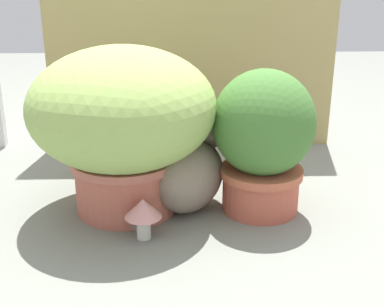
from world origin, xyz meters
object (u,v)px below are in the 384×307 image
object	(u,v)px
grass_planter	(123,118)
cat	(193,171)
mushroom_ornament_pink	(143,211)
leafy_planter	(263,138)

from	to	relation	value
grass_planter	cat	world-z (taller)	grass_planter
cat	mushroom_ornament_pink	world-z (taller)	cat
cat	mushroom_ornament_pink	distance (m)	0.23
cat	mushroom_ornament_pink	xyz separation A→B (m)	(-0.14, -0.18, -0.04)
leafy_planter	mushroom_ornament_pink	distance (m)	0.41
grass_planter	leafy_planter	size ratio (longest dim) A/B	1.26
grass_planter	mushroom_ornament_pink	distance (m)	0.29
cat	mushroom_ornament_pink	bearing A→B (deg)	-127.16
grass_planter	mushroom_ornament_pink	size ratio (longest dim) A/B	4.66
grass_planter	cat	bearing A→B (deg)	-1.56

